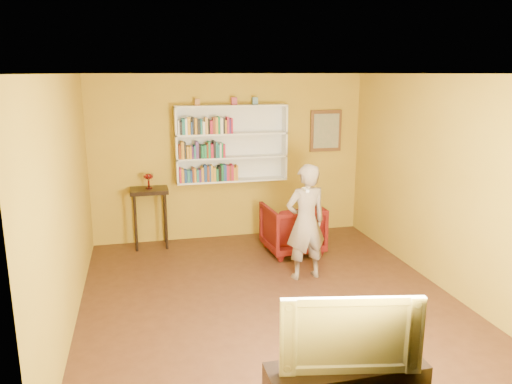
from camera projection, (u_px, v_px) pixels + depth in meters
room_shell at (269, 219)px, 5.93m from camera, size 5.30×5.80×2.88m
bookshelf at (231, 143)px, 8.07m from camera, size 1.80×0.29×1.23m
books_row_lower at (210, 174)px, 8.00m from camera, size 0.94×0.19×0.27m
books_row_middle at (202, 151)px, 7.88m from camera, size 0.74×0.19×0.27m
books_row_upper at (206, 126)px, 7.81m from camera, size 0.86×0.19×0.27m
ornament_left at (197, 102)px, 7.74m from camera, size 0.08×0.08×0.11m
ornament_centre at (234, 101)px, 7.87m from camera, size 0.09×0.09×0.12m
ornament_right at (255, 101)px, 7.95m from camera, size 0.09×0.09×0.12m
framed_painting at (326, 131)px, 8.46m from camera, size 0.55×0.05×0.70m
console_table at (150, 199)px, 7.81m from camera, size 0.58×0.44×0.95m
ruby_lustre at (148, 178)px, 7.73m from camera, size 0.15×0.15×0.24m
armchair at (292, 228)px, 7.67m from camera, size 0.87×0.90×0.77m
person at (306, 222)px, 6.60m from camera, size 0.62×0.45×1.57m
game_remote at (306, 190)px, 6.18m from camera, size 0.04×0.15×0.04m
television at (348, 329)px, 3.87m from camera, size 1.10×0.35×0.63m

